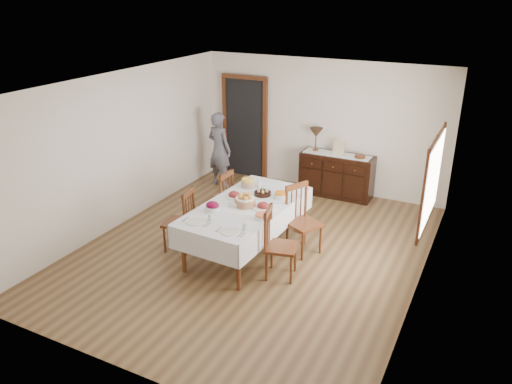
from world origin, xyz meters
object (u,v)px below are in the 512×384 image
at_px(chair_right_far, 302,219).
at_px(dining_table, 246,210).
at_px(sideboard, 336,175).
at_px(person, 219,147).
at_px(chair_left_near, 181,220).
at_px(table_lamp, 316,133).
at_px(chair_left_far, 220,201).
at_px(chair_right_near, 278,243).

bearing_deg(chair_right_far, dining_table, 144.97).
relative_size(sideboard, person, 0.86).
height_order(dining_table, person, person).
bearing_deg(chair_left_near, table_lamp, 153.11).
xyz_separation_m(dining_table, chair_left_far, (-0.75, 0.46, -0.16)).
distance_m(sideboard, person, 2.42).
distance_m(chair_left_far, chair_right_near, 1.72).
bearing_deg(chair_right_far, chair_left_far, 114.95).
height_order(chair_left_near, chair_right_far, chair_right_far).
bearing_deg(person, table_lamp, -149.21).
distance_m(dining_table, chair_right_far, 0.87).
xyz_separation_m(chair_left_near, table_lamp, (0.97, 3.24, 0.69)).
xyz_separation_m(chair_right_far, table_lamp, (-0.71, 2.44, 0.66)).
relative_size(chair_right_near, sideboard, 0.73).
bearing_deg(table_lamp, chair_right_near, -78.28).
bearing_deg(chair_left_near, chair_left_far, 157.88).
distance_m(dining_table, person, 2.88).
distance_m(chair_right_near, chair_right_far, 0.83).
distance_m(dining_table, chair_right_near, 0.86).
bearing_deg(chair_right_near, dining_table, 46.58).
xyz_separation_m(person, table_lamp, (1.85, 0.60, 0.38)).
relative_size(chair_left_far, sideboard, 0.75).
relative_size(dining_table, chair_right_near, 2.29).
height_order(chair_right_near, sideboard, chair_right_near).
relative_size(chair_left_far, chair_right_near, 1.03).
bearing_deg(chair_right_near, chair_left_far, 46.15).
bearing_deg(table_lamp, chair_right_far, -73.78).
height_order(chair_left_far, sideboard, chair_left_far).
height_order(chair_left_near, chair_right_near, chair_right_near).
bearing_deg(dining_table, chair_right_near, -27.45).
bearing_deg(sideboard, table_lamp, 175.34).
height_order(person, table_lamp, person).
bearing_deg(chair_left_far, chair_left_near, -11.37).
distance_m(chair_left_far, person, 2.10).
height_order(chair_left_near, person, person).
xyz_separation_m(sideboard, person, (-2.33, -0.56, 0.40)).
relative_size(sideboard, table_lamp, 3.08).
relative_size(person, table_lamp, 3.60).
height_order(chair_left_near, table_lamp, table_lamp).
bearing_deg(table_lamp, chair_left_far, -108.40).
bearing_deg(chair_right_far, person, 81.31).
bearing_deg(chair_right_far, table_lamp, 43.31).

